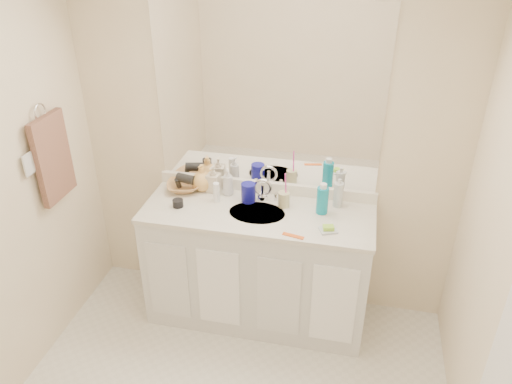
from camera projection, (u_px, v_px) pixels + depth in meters
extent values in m
cube|color=#F8E5C2|center=(267.00, 149.00, 3.33)|extent=(2.60, 0.02, 2.40)
cube|color=silver|center=(258.00, 267.00, 3.48)|extent=(1.50, 0.55, 0.85)
cube|color=silver|center=(258.00, 213.00, 3.26)|extent=(1.52, 0.57, 0.03)
cube|color=white|center=(266.00, 187.00, 3.46)|extent=(1.52, 0.03, 0.08)
cylinder|color=beige|center=(257.00, 214.00, 3.25)|extent=(0.37, 0.37, 0.02)
cylinder|color=silver|center=(263.00, 192.00, 3.37)|extent=(0.02, 0.02, 0.11)
cube|color=white|center=(267.00, 98.00, 3.15)|extent=(1.48, 0.01, 1.20)
cylinder|color=navy|center=(248.00, 192.00, 3.34)|extent=(0.12, 0.12, 0.13)
cylinder|color=#C0B987|center=(284.00, 199.00, 3.29)|extent=(0.09, 0.09, 0.10)
cylinder|color=#FD42B8|center=(286.00, 187.00, 3.24)|extent=(0.02, 0.04, 0.20)
cylinder|color=#0D89A7|center=(322.00, 200.00, 3.20)|extent=(0.08, 0.08, 0.18)
cylinder|color=silver|center=(338.00, 195.00, 3.27)|extent=(0.08, 0.08, 0.17)
cube|color=silver|center=(328.00, 230.00, 3.05)|extent=(0.13, 0.12, 0.01)
cube|color=#95D433|center=(328.00, 228.00, 3.04)|extent=(0.08, 0.06, 0.02)
cube|color=#E55818|center=(293.00, 236.00, 3.00)|extent=(0.14, 0.06, 0.01)
cylinder|color=black|center=(178.00, 203.00, 3.30)|extent=(0.09, 0.09, 0.05)
cylinder|color=white|center=(216.00, 192.00, 3.33)|extent=(0.05, 0.05, 0.14)
imported|color=silver|center=(228.00, 182.00, 3.41)|extent=(0.10, 0.10, 0.19)
imported|color=beige|center=(213.00, 179.00, 3.45)|extent=(0.10, 0.10, 0.19)
imported|color=#EEB45C|center=(202.00, 177.00, 3.46)|extent=(0.19, 0.19, 0.19)
imported|color=#B57F49|center=(184.00, 186.00, 3.49)|extent=(0.29, 0.29, 0.06)
cylinder|color=black|center=(186.00, 179.00, 3.46)|extent=(0.14, 0.09, 0.06)
torus|color=silver|center=(40.00, 112.00, 2.96)|extent=(0.01, 0.11, 0.11)
cube|color=brown|center=(53.00, 158.00, 3.10)|extent=(0.04, 0.32, 0.55)
cube|color=silver|center=(29.00, 164.00, 2.91)|extent=(0.01, 0.08, 0.13)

